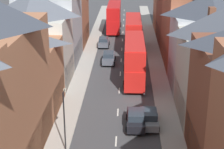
{
  "coord_description": "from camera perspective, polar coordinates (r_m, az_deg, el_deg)",
  "views": [
    {
      "loc": [
        0.89,
        -11.58,
        17.12
      ],
      "look_at": [
        -0.98,
        32.49,
        1.14
      ],
      "focal_mm": 60.0,
      "sensor_mm": 36.0,
      "label": 1
    }
  ],
  "objects": [
    {
      "name": "car_parked_left_a",
      "position": [
        54.7,
        -0.51,
        2.61
      ],
      "size": [
        1.9,
        4.52,
        1.69
      ],
      "color": "#4C515B",
      "rests_on": "ground"
    },
    {
      "name": "double_decker_bus_mid_street",
      "position": [
        60.82,
        3.22,
        6.28
      ],
      "size": [
        2.74,
        10.8,
        5.3
      ],
      "color": "red",
      "rests_on": "ground"
    },
    {
      "name": "car_mid_black",
      "position": [
        36.7,
        5.66,
        -6.58
      ],
      "size": [
        1.9,
        4.32,
        1.6
      ],
      "color": "gray",
      "rests_on": "ground"
    },
    {
      "name": "centre_line_dashes",
      "position": [
        50.57,
        1.27,
        0.13
      ],
      "size": [
        0.14,
        97.8,
        0.01
      ],
      "color": "silver",
      "rests_on": "ground"
    },
    {
      "name": "car_near_blue",
      "position": [
        63.19,
        -1.28,
        4.96
      ],
      "size": [
        1.9,
        3.81,
        1.63
      ],
      "color": "#4C515B",
      "rests_on": "ground"
    },
    {
      "name": "pavement_left",
      "position": [
        52.77,
        -4.23,
        1.01
      ],
      "size": [
        2.2,
        104.0,
        0.14
      ],
      "primitive_type": "cube",
      "color": "#A8A399",
      "rests_on": "ground"
    },
    {
      "name": "pavement_right",
      "position": [
        52.6,
        6.88,
        0.85
      ],
      "size": [
        2.2,
        104.0,
        0.14
      ],
      "primitive_type": "cube",
      "color": "#A8A399",
      "rests_on": "ground"
    },
    {
      "name": "terrace_row_right",
      "position": [
        41.98,
        15.17,
        4.11
      ],
      "size": [
        8.0,
        78.73,
        14.4
      ],
      "color": "brown",
      "rests_on": "ground"
    },
    {
      "name": "terrace_row_left",
      "position": [
        37.4,
        -14.92,
        2.16
      ],
      "size": [
        8.0,
        67.17,
        14.24
      ],
      "color": "brown",
      "rests_on": "ground"
    },
    {
      "name": "double_decker_bus_lead",
      "position": [
        47.52,
        3.4,
        2.36
      ],
      "size": [
        2.74,
        10.8,
        5.3
      ],
      "color": "red",
      "rests_on": "ground"
    },
    {
      "name": "street_lamp",
      "position": [
        31.52,
        -7.26,
        -6.39
      ],
      "size": [
        0.2,
        1.12,
        5.5
      ],
      "color": "black",
      "rests_on": "ground"
    },
    {
      "name": "car_parked_right_a",
      "position": [
        36.34,
        3.63,
        -6.75
      ],
      "size": [
        1.9,
        4.39,
        1.67
      ],
      "color": "black",
      "rests_on": "ground"
    },
    {
      "name": "double_decker_bus_far_approaching",
      "position": [
        74.29,
        0.3,
        8.81
      ],
      "size": [
        2.74,
        10.8,
        5.3
      ],
      "color": "red",
      "rests_on": "ground"
    }
  ]
}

